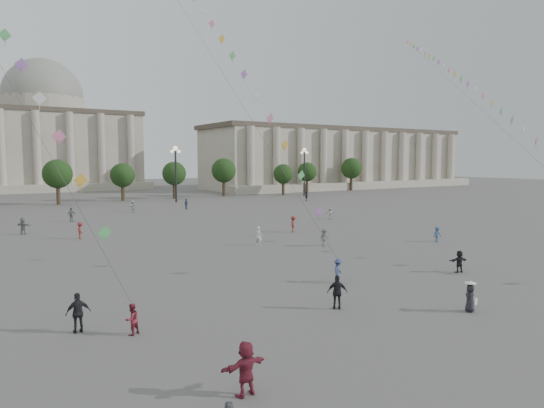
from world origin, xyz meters
TOP-DOWN VIEW (x-y plane):
  - ground at (0.00, 0.00)m, footprint 360.00×360.00m
  - hall_east at (75.00, 93.89)m, footprint 84.00×26.22m
  - hall_central at (0.00, 129.22)m, footprint 48.30×34.30m
  - tree_row at (0.00, 78.00)m, footprint 137.12×5.12m
  - lamp_post_mid_east at (15.00, 70.00)m, footprint 2.00×0.90m
  - lamp_post_far_east at (45.00, 70.00)m, footprint 2.00×0.90m
  - person_crowd_0 at (11.64, 56.70)m, footprint 1.07×0.96m
  - person_crowd_3 at (11.42, 4.45)m, footprint 1.55×0.81m
  - person_crowd_4 at (2.93, 56.73)m, footprint 1.64×1.49m
  - person_crowd_6 at (9.75, 18.01)m, footprint 1.14×0.73m
  - person_crowd_7 at (23.33, 33.95)m, footprint 1.45×0.46m
  - person_crowd_8 at (12.30, 26.81)m, footprint 1.21×1.36m
  - person_crowd_9 at (38.03, 59.58)m, footprint 1.54×1.70m
  - person_crowd_12 at (-13.53, 41.13)m, footprint 1.60×1.63m
  - person_crowd_13 at (4.62, 21.51)m, footprint 0.78×0.79m
  - person_crowd_14 at (20.64, 13.90)m, footprint 1.06×0.69m
  - person_crowd_16 at (-7.15, 49.83)m, footprint 1.18×0.88m
  - person_crowd_17 at (-8.85, 34.61)m, footprint 0.65×1.13m
  - tourist_1 at (-1.58, 2.44)m, footprint 1.16×1.00m
  - tourist_2 at (-10.51, -3.41)m, footprint 1.83×0.75m
  - tourist_4 at (-14.23, 6.13)m, footprint 1.12×0.48m
  - kite_flyer_0 at (-12.18, 4.50)m, footprint 0.89×0.81m
  - kite_flyer_1 at (2.11, 6.81)m, footprint 1.19×1.08m
  - hat_person at (4.14, -1.69)m, footprint 0.86×0.85m
  - kite_train_east at (35.35, 22.30)m, footprint 36.82×52.59m

SIDE VIEW (x-z plane):
  - ground at x=0.00m, z-range 0.00..0.00m
  - kite_flyer_0 at x=-12.18m, z-range 0.00..1.48m
  - person_crowd_14 at x=20.64m, z-range 0.00..1.53m
  - person_crowd_7 at x=23.33m, z-range 0.00..1.56m
  - person_crowd_3 at x=11.42m, z-range 0.00..1.60m
  - kite_flyer_1 at x=2.11m, z-range 0.00..1.61m
  - hat_person at x=4.14m, z-range -0.03..1.66m
  - person_crowd_6 at x=9.75m, z-range 0.00..1.68m
  - person_crowd_17 at x=-8.85m, z-range 0.00..1.74m
  - person_crowd_0 at x=11.64m, z-range 0.00..1.75m
  - person_crowd_4 at x=2.93m, z-range 0.00..1.82m
  - person_crowd_8 at x=12.30m, z-range 0.00..1.83m
  - person_crowd_13 at x=4.62m, z-range 0.00..1.84m
  - person_crowd_16 at x=-7.15m, z-range 0.00..1.86m
  - person_crowd_12 at x=-13.53m, z-range 0.00..1.86m
  - tourist_1 at x=-1.58m, z-range 0.00..1.87m
  - person_crowd_9 at x=38.03m, z-range 0.00..1.89m
  - tourist_4 at x=-14.23m, z-range 0.00..1.91m
  - tourist_2 at x=-10.51m, z-range 0.00..1.92m
  - tree_row at x=0.00m, z-range 1.39..9.39m
  - lamp_post_mid_east at x=15.00m, z-range 2.03..12.68m
  - lamp_post_far_east at x=45.00m, z-range 2.03..12.68m
  - hall_east at x=75.00m, z-range -0.17..17.03m
  - hall_central at x=0.00m, z-range -3.52..31.98m
  - kite_train_east at x=35.35m, z-range -18.57..53.54m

